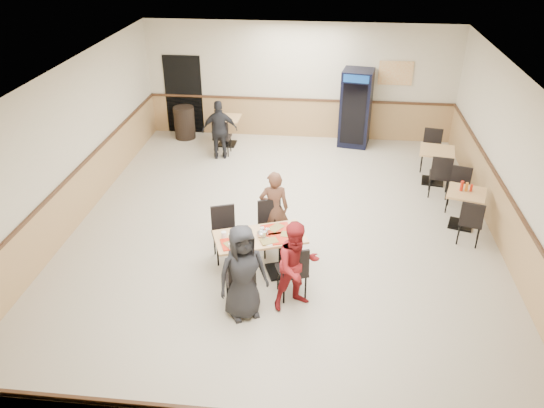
# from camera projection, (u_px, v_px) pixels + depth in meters

# --- Properties ---
(ground) EXTENTS (10.00, 10.00, 0.00)m
(ground) POSITION_uv_depth(u_px,v_px,m) (282.00, 234.00, 10.06)
(ground) COLOR beige
(ground) RESTS_ON ground
(room_shell) EXTENTS (10.00, 10.00, 10.00)m
(room_shell) POSITION_uv_depth(u_px,v_px,m) (371.00, 156.00, 11.83)
(room_shell) COLOR silver
(room_shell) RESTS_ON ground
(main_table) EXTENTS (1.61, 1.19, 0.78)m
(main_table) POSITION_uv_depth(u_px,v_px,m) (260.00, 249.00, 8.69)
(main_table) COLOR black
(main_table) RESTS_ON ground
(main_chairs) EXTENTS (1.80, 2.04, 0.98)m
(main_chairs) POSITION_uv_depth(u_px,v_px,m) (257.00, 251.00, 8.69)
(main_chairs) COLOR black
(main_chairs) RESTS_ON ground
(diner_woman_left) EXTENTS (0.89, 0.79, 1.53)m
(diner_woman_left) POSITION_uv_depth(u_px,v_px,m) (243.00, 272.00, 7.72)
(diner_woman_left) COLOR black
(diner_woman_left) RESTS_ON ground
(diner_woman_right) EXTENTS (0.90, 0.84, 1.47)m
(diner_woman_right) POSITION_uv_depth(u_px,v_px,m) (297.00, 266.00, 7.92)
(diner_woman_right) COLOR maroon
(diner_woman_right) RESTS_ON ground
(diner_man_opposite) EXTENTS (0.58, 0.43, 1.46)m
(diner_man_opposite) POSITION_uv_depth(u_px,v_px,m) (274.00, 209.00, 9.43)
(diner_man_opposite) COLOR brown
(diner_man_opposite) RESTS_ON ground
(lone_diner) EXTENTS (0.91, 0.52, 1.46)m
(lone_diner) POSITION_uv_depth(u_px,v_px,m) (220.00, 130.00, 12.80)
(lone_diner) COLOR black
(lone_diner) RESTS_ON ground
(tabletop_clutter) EXTENTS (1.29, 0.97, 0.12)m
(tabletop_clutter) POSITION_uv_depth(u_px,v_px,m) (260.00, 236.00, 8.50)
(tabletop_clutter) COLOR red
(tabletop_clutter) RESTS_ON main_table
(side_table_near) EXTENTS (0.86, 0.86, 0.73)m
(side_table_near) POSITION_uv_depth(u_px,v_px,m) (465.00, 203.00, 10.10)
(side_table_near) COLOR black
(side_table_near) RESTS_ON ground
(side_table_near_chair_south) EXTENTS (0.54, 0.54, 0.93)m
(side_table_near_chair_south) POSITION_uv_depth(u_px,v_px,m) (471.00, 220.00, 9.60)
(side_table_near_chair_south) COLOR black
(side_table_near_chair_south) RESTS_ON ground
(side_table_near_chair_north) EXTENTS (0.54, 0.54, 0.93)m
(side_table_near_chair_north) POSITION_uv_depth(u_px,v_px,m) (458.00, 190.00, 10.62)
(side_table_near_chair_north) COLOR black
(side_table_near_chair_north) RESTS_ON ground
(side_table_far) EXTENTS (0.84, 0.84, 0.78)m
(side_table_far) POSITION_uv_depth(u_px,v_px,m) (436.00, 161.00, 11.73)
(side_table_far) COLOR black
(side_table_far) RESTS_ON ground
(side_table_far_chair_south) EXTENTS (0.53, 0.53, 0.99)m
(side_table_far_chair_south) POSITION_uv_depth(u_px,v_px,m) (440.00, 174.00, 11.20)
(side_table_far_chair_south) COLOR black
(side_table_far_chair_south) RESTS_ON ground
(side_table_far_chair_north) EXTENTS (0.53, 0.53, 0.99)m
(side_table_far_chair_north) POSITION_uv_depth(u_px,v_px,m) (431.00, 151.00, 12.28)
(side_table_far_chair_north) COLOR black
(side_table_far_chair_north) RESTS_ON ground
(condiment_caddy) EXTENTS (0.23, 0.06, 0.20)m
(condiment_caddy) POSITION_uv_depth(u_px,v_px,m) (465.00, 187.00, 9.98)
(condiment_caddy) COLOR red
(condiment_caddy) RESTS_ON side_table_near
(back_table) EXTENTS (0.71, 0.71, 0.74)m
(back_table) POSITION_uv_depth(u_px,v_px,m) (227.00, 127.00, 13.64)
(back_table) COLOR black
(back_table) RESTS_ON ground
(back_table_chair_lone) EXTENTS (0.44, 0.44, 0.94)m
(back_table_chair_lone) POSITION_uv_depth(u_px,v_px,m) (222.00, 136.00, 13.14)
(back_table_chair_lone) COLOR black
(back_table_chair_lone) RESTS_ON ground
(pepsi_cooler) EXTENTS (0.85, 0.86, 1.95)m
(pepsi_cooler) POSITION_uv_depth(u_px,v_px,m) (356.00, 108.00, 13.44)
(pepsi_cooler) COLOR black
(pepsi_cooler) RESTS_ON ground
(trash_bin) EXTENTS (0.54, 0.54, 0.85)m
(trash_bin) POSITION_uv_depth(u_px,v_px,m) (184.00, 123.00, 14.09)
(trash_bin) COLOR black
(trash_bin) RESTS_ON ground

